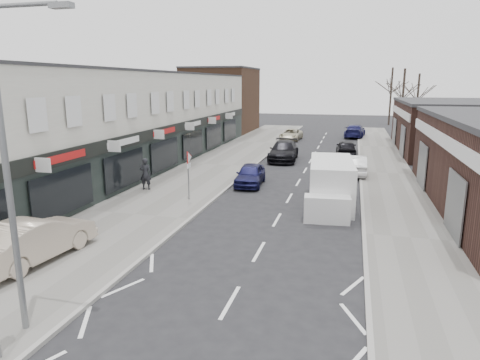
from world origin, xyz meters
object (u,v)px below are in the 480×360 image
Objects in this scene: street_lamp at (11,156)px; parked_car_left_a at (250,175)px; sedan_on_pavement at (35,239)px; parked_car_right_c at (355,131)px; parked_car_right_a at (355,165)px; warning_sign at (189,161)px; white_van at (331,185)px; parked_car_right_b at (346,148)px; pedestrian at (146,174)px; parked_car_left_b at (284,151)px; parked_car_left_c at (291,135)px.

parked_car_left_a is (1.68, 17.30, -3.95)m from street_lamp.
sedan_on_pavement is 41.42m from parked_car_right_c.
warning_sign is at bearing 45.54° from parked_car_right_a.
parked_car_right_a is at bearing 76.85° from white_van.
street_lamp is at bearing -120.78° from white_van.
sedan_on_pavement is 1.12× the size of parked_car_right_b.
warning_sign is 5.28m from parked_car_left_a.
warning_sign is 3.72m from pedestrian.
parked_car_right_a is (6.34, 4.81, 0.02)m from parked_car_left_a.
pedestrian is 0.48× the size of parked_car_left_a.
pedestrian is at bearing -119.90° from parked_car_left_b.
parked_car_right_c is (11.93, 29.57, -0.31)m from pedestrian.
sedan_on_pavement reaches higher than parked_car_right_a.
parked_car_right_b is at bearing 83.55° from white_van.
parked_car_right_b is (0.51, 16.20, -0.41)m from white_van.
white_van is at bearing 8.12° from warning_sign.
sedan_on_pavement reaches higher than parked_car_right_b.
white_van is 29.90m from parked_car_right_c.
warning_sign reaches higher than pedestrian.
street_lamp reaches higher than parked_car_left_a.
warning_sign is 32.15m from parked_car_right_c.
parked_car_right_c is at bearing 82.98° from white_van.
parked_car_right_b is (7.94, 17.26, -1.49)m from warning_sign.
parked_car_right_c is at bearing 72.74° from parked_car_left_a.
sedan_on_pavement reaches higher than parked_car_right_c.
parked_car_right_b is at bearing -104.72° from sedan_on_pavement.
pedestrian reaches higher than parked_car_left_b.
parked_car_right_c reaches higher than parked_car_left_c.
white_van is 1.34× the size of sedan_on_pavement.
pedestrian is 0.44× the size of parked_car_right_a.
sedan_on_pavement is (-2.96, 3.79, -3.73)m from street_lamp.
sedan_on_pavement is at bearing -112.71° from parked_car_left_a.
parked_car_left_b is at bearing -96.45° from sedan_on_pavement.
warning_sign reaches higher than parked_car_left_b.
sedan_on_pavement is 1.04× the size of parked_car_left_c.
parked_car_left_b is 7.23m from parked_car_right_a.
parked_car_left_c is 0.86× the size of parked_car_right_c.
parked_car_left_a is 0.88× the size of parked_car_left_c.
parked_car_left_a is 0.76× the size of parked_car_right_c.
warning_sign reaches higher than parked_car_right_c.
parked_car_right_a is at bearing -65.45° from parked_car_left_c.
warning_sign is at bearing 62.21° from parked_car_right_b.
sedan_on_pavement reaches higher than parked_car_left_a.
street_lamp is at bearing 98.04° from pedestrian.
parked_car_right_c is (8.03, 43.73, -3.87)m from street_lamp.
white_van is at bearing -127.46° from sedan_on_pavement.
white_van reaches higher than parked_car_right_c.
parked_car_left_c is at bearing -89.93° from sedan_on_pavement.
sedan_on_pavement is 2.48× the size of pedestrian.
pedestrian is at bearing 105.42° from street_lamp.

